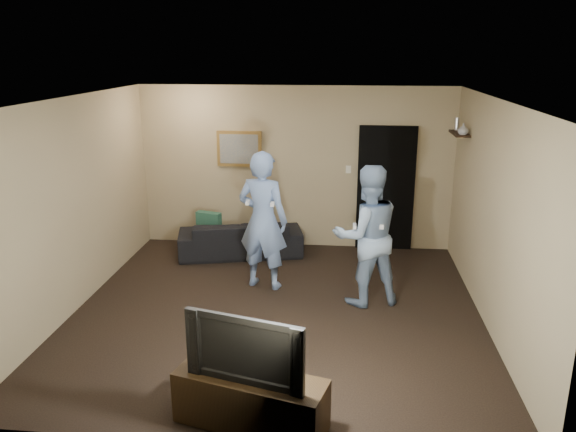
# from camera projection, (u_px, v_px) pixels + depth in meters

# --- Properties ---
(ground) EXTENTS (5.00, 5.00, 0.00)m
(ground) POSITION_uv_depth(u_px,v_px,m) (277.00, 311.00, 7.00)
(ground) COLOR black
(ground) RESTS_ON ground
(ceiling) EXTENTS (5.00, 5.00, 0.04)m
(ceiling) POSITION_uv_depth(u_px,v_px,m) (276.00, 99.00, 6.26)
(ceiling) COLOR silver
(ceiling) RESTS_ON wall_back
(wall_back) EXTENTS (5.00, 0.04, 2.60)m
(wall_back) POSITION_uv_depth(u_px,v_px,m) (295.00, 168.00, 9.01)
(wall_back) COLOR tan
(wall_back) RESTS_ON ground
(wall_front) EXTENTS (5.00, 0.04, 2.60)m
(wall_front) POSITION_uv_depth(u_px,v_px,m) (236.00, 302.00, 4.25)
(wall_front) COLOR tan
(wall_front) RESTS_ON ground
(wall_left) EXTENTS (0.04, 5.00, 2.60)m
(wall_left) POSITION_uv_depth(u_px,v_px,m) (74.00, 205.00, 6.87)
(wall_left) COLOR tan
(wall_left) RESTS_ON ground
(wall_right) EXTENTS (0.04, 5.00, 2.60)m
(wall_right) POSITION_uv_depth(u_px,v_px,m) (494.00, 217.00, 6.38)
(wall_right) COLOR tan
(wall_right) RESTS_ON ground
(sofa) EXTENTS (2.04, 1.16, 0.56)m
(sofa) POSITION_uv_depth(u_px,v_px,m) (241.00, 237.00, 8.85)
(sofa) COLOR black
(sofa) RESTS_ON ground
(throw_pillow) EXTENTS (0.42, 0.23, 0.40)m
(throw_pillow) POSITION_uv_depth(u_px,v_px,m) (209.00, 224.00, 8.84)
(throw_pillow) COLOR #164436
(throw_pillow) RESTS_ON sofa
(painting_frame) EXTENTS (0.72, 0.05, 0.57)m
(painting_frame) POSITION_uv_depth(u_px,v_px,m) (239.00, 149.00, 8.99)
(painting_frame) COLOR olive
(painting_frame) RESTS_ON wall_back
(painting_canvas) EXTENTS (0.62, 0.01, 0.47)m
(painting_canvas) POSITION_uv_depth(u_px,v_px,m) (239.00, 149.00, 8.96)
(painting_canvas) COLOR slate
(painting_canvas) RESTS_ON painting_frame
(doorway) EXTENTS (0.90, 0.06, 2.00)m
(doorway) POSITION_uv_depth(u_px,v_px,m) (386.00, 189.00, 8.93)
(doorway) COLOR black
(doorway) RESTS_ON ground
(light_switch) EXTENTS (0.08, 0.02, 0.12)m
(light_switch) POSITION_uv_depth(u_px,v_px,m) (348.00, 169.00, 8.90)
(light_switch) COLOR silver
(light_switch) RESTS_ON wall_back
(wall_shelf) EXTENTS (0.20, 0.60, 0.03)m
(wall_shelf) POSITION_uv_depth(u_px,v_px,m) (459.00, 134.00, 7.91)
(wall_shelf) COLOR black
(wall_shelf) RESTS_ON wall_right
(shelf_vase) EXTENTS (0.17, 0.17, 0.15)m
(shelf_vase) POSITION_uv_depth(u_px,v_px,m) (463.00, 129.00, 7.67)
(shelf_vase) COLOR #A5A5A9
(shelf_vase) RESTS_ON wall_shelf
(shelf_figurine) EXTENTS (0.06, 0.06, 0.18)m
(shelf_figurine) POSITION_uv_depth(u_px,v_px,m) (457.00, 124.00, 8.12)
(shelf_figurine) COLOR #B6B6BB
(shelf_figurine) RESTS_ON wall_shelf
(tv_console) EXTENTS (1.37, 0.75, 0.47)m
(tv_console) POSITION_uv_depth(u_px,v_px,m) (251.00, 401.00, 4.79)
(tv_console) COLOR black
(tv_console) RESTS_ON ground
(television) EXTENTS (1.04, 0.41, 0.60)m
(television) POSITION_uv_depth(u_px,v_px,m) (249.00, 345.00, 4.64)
(television) COLOR black
(television) RESTS_ON tv_console
(wii_player_left) EXTENTS (0.78, 0.61, 1.88)m
(wii_player_left) POSITION_uv_depth(u_px,v_px,m) (263.00, 220.00, 7.48)
(wii_player_left) COLOR #708CC3
(wii_player_left) RESTS_ON ground
(wii_player_right) EXTENTS (1.04, 0.92, 1.80)m
(wii_player_right) POSITION_uv_depth(u_px,v_px,m) (367.00, 236.00, 7.00)
(wii_player_right) COLOR #859FC2
(wii_player_right) RESTS_ON ground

